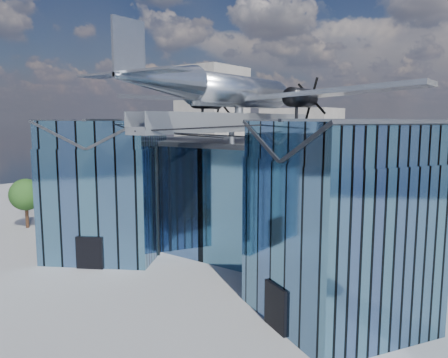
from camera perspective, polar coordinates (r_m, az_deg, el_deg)
The scene contains 5 objects.
ground_plane at distance 34.17m, azimuth -2.05°, elevation -12.42°, with size 120.00×120.00×0.00m, color gray.
museum at distance 37.32m, azimuth 3.50°, elevation -1.89°, with size 32.88×24.50×17.60m.
bg_towers at distance 77.78m, azimuth 22.89°, elevation 5.85°, with size 77.00×24.50×26.00m.
tree_plaza_w at distance 52.18m, azimuth -24.48°, elevation -1.88°, with size 3.89×3.89×5.43m.
tree_side_w at distance 57.10m, azimuth -18.50°, elevation -1.37°, with size 3.53×3.53×4.61m.
Camera 1 is at (20.08, -25.01, 11.79)m, focal length 35.00 mm.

